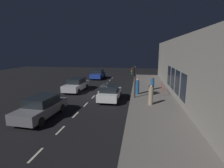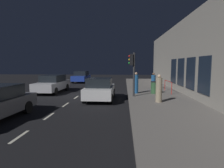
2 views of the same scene
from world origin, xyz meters
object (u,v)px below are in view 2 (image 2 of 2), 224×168
(parked_car_0, at_px, (100,89))
(traffic_light, at_px, (132,67))
(pedestrian_2, at_px, (153,82))
(parked_car_2, at_px, (53,84))
(pedestrian_0, at_px, (136,84))
(pedestrian_1, at_px, (159,89))
(parked_car_3, at_px, (81,77))
(trash_bin, at_px, (154,87))

(parked_car_0, bearing_deg, traffic_light, 21.71)
(traffic_light, xyz_separation_m, pedestrian_2, (2.19, 4.02, -1.47))
(parked_car_2, relative_size, pedestrian_0, 2.62)
(traffic_light, bearing_deg, pedestrian_2, 61.43)
(parked_car_0, xyz_separation_m, pedestrian_1, (3.92, -1.16, 0.17))
(parked_car_3, bearing_deg, parked_car_2, 88.78)
(parked_car_0, xyz_separation_m, pedestrian_2, (4.52, 4.94, 0.08))
(parked_car_3, height_order, pedestrian_2, pedestrian_2)
(parked_car_2, relative_size, pedestrian_2, 2.87)
(pedestrian_1, bearing_deg, pedestrian_0, 59.59)
(parked_car_0, relative_size, parked_car_2, 0.84)
(traffic_light, height_order, parked_car_0, traffic_light)
(pedestrian_0, bearing_deg, traffic_light, 176.02)
(trash_bin, bearing_deg, pedestrian_2, 82.83)
(parked_car_3, bearing_deg, traffic_light, 121.09)
(pedestrian_2, bearing_deg, pedestrian_1, 14.53)
(pedestrian_0, xyz_separation_m, pedestrian_2, (1.81, 2.54, -0.08))
(pedestrian_1, bearing_deg, traffic_light, 78.12)
(pedestrian_1, distance_m, trash_bin, 3.52)
(parked_car_2, height_order, pedestrian_1, pedestrian_1)
(traffic_light, relative_size, pedestrian_1, 1.85)
(pedestrian_1, height_order, pedestrian_2, pedestrian_1)
(parked_car_2, bearing_deg, pedestrian_0, 174.53)
(pedestrian_2, bearing_deg, parked_car_2, -60.18)
(pedestrian_0, bearing_deg, parked_car_2, 92.97)
(parked_car_2, distance_m, pedestrian_1, 9.79)
(traffic_light, xyz_separation_m, pedestrian_1, (1.59, -2.08, -1.38))
(parked_car_0, bearing_deg, parked_car_3, 108.94)
(traffic_light, height_order, pedestrian_2, traffic_light)
(traffic_light, height_order, trash_bin, traffic_light)
(pedestrian_1, bearing_deg, trash_bin, 36.34)
(parked_car_3, distance_m, pedestrian_0, 12.44)
(parked_car_0, height_order, pedestrian_2, pedestrian_2)
(traffic_light, bearing_deg, parked_car_3, 119.42)
(traffic_light, xyz_separation_m, trash_bin, (1.86, 1.41, -1.69))
(traffic_light, relative_size, pedestrian_0, 1.87)
(traffic_light, distance_m, pedestrian_2, 4.81)
(parked_car_2, xyz_separation_m, parked_car_3, (0.47, 9.31, -0.00))
(parked_car_0, distance_m, parked_car_3, 13.38)
(traffic_light, relative_size, pedestrian_2, 2.05)
(traffic_light, bearing_deg, parked_car_0, -158.50)
(parked_car_2, relative_size, pedestrian_1, 2.58)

